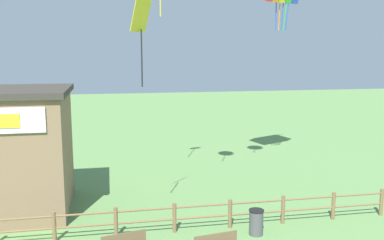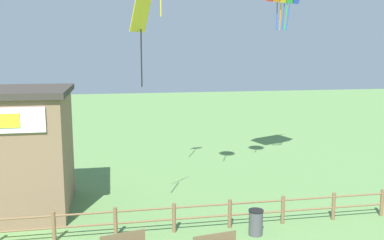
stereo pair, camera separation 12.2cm
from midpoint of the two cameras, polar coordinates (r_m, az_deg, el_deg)
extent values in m
cylinder|color=brown|center=(15.69, -17.72, -13.37)|extent=(0.14, 0.14, 1.08)
cylinder|color=brown|center=(15.56, -9.94, -13.25)|extent=(0.14, 0.14, 1.08)
cylinder|color=brown|center=(15.71, -2.18, -12.90)|extent=(0.14, 0.14, 1.08)
cylinder|color=brown|center=(16.12, 5.28, -12.34)|extent=(0.14, 0.14, 1.08)
cylinder|color=brown|center=(16.78, 12.23, -11.64)|extent=(0.14, 0.14, 1.08)
cylinder|color=brown|center=(17.66, 18.54, -10.85)|extent=(0.14, 0.14, 1.08)
cylinder|color=brown|center=(18.72, 24.16, -10.03)|extent=(0.14, 0.14, 1.08)
cylinder|color=brown|center=(15.75, 1.61, -11.36)|extent=(14.48, 0.07, 0.07)
cylinder|color=brown|center=(15.90, 1.60, -12.82)|extent=(14.48, 0.07, 0.07)
cube|color=brown|center=(13.65, 3.32, -15.73)|extent=(1.41, 0.27, 0.44)
cube|color=brown|center=(13.84, -8.93, -15.46)|extent=(1.39, 0.38, 0.44)
cylinder|color=#4C4C51|center=(15.70, 8.72, -13.42)|extent=(0.49, 0.49, 0.88)
cylinder|color=black|center=(15.53, 8.76, -11.85)|extent=(0.53, 0.53, 0.04)
cylinder|color=blue|center=(23.41, 11.42, 13.70)|extent=(0.17, 0.28, 1.67)
cylinder|color=orange|center=(23.49, 11.85, 13.67)|extent=(0.12, 0.29, 1.67)
cylinder|color=blue|center=(23.57, 12.25, 13.64)|extent=(0.05, 0.29, 1.67)
cylinder|color=green|center=(23.66, 12.59, 13.61)|extent=(0.12, 0.29, 1.67)
cylinder|color=blue|center=(23.75, 12.87, 13.59)|extent=(0.17, 0.28, 1.67)
cube|color=yellow|center=(15.02, -6.63, 13.74)|extent=(0.80, 0.85, 1.13)
cylinder|color=black|center=(14.97, -6.53, 8.18)|extent=(0.05, 0.05, 1.98)
camera|label=1|loc=(0.06, -89.79, 0.03)|focal=40.00mm
camera|label=2|loc=(0.06, 90.21, -0.03)|focal=40.00mm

